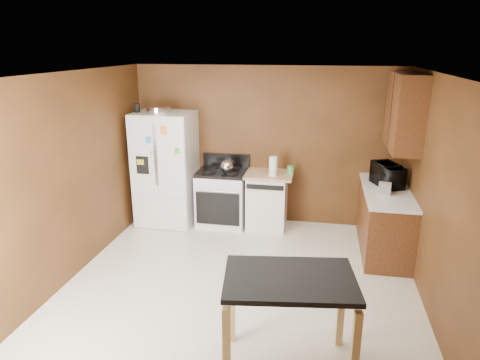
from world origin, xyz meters
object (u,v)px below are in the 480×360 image
(green_canister, at_px, (291,170))
(gas_range, at_px, (223,197))
(toaster, at_px, (386,186))
(paper_towel, at_px, (273,166))
(island, at_px, (289,292))
(microwave, at_px, (387,176))
(refrigerator, at_px, (166,169))
(dishwasher, at_px, (267,200))
(roasting_pan, at_px, (159,110))
(pen_cup, at_px, (137,108))
(kettle, at_px, (227,166))

(green_canister, bearing_deg, gas_range, -175.61)
(green_canister, bearing_deg, toaster, -27.32)
(green_canister, relative_size, toaster, 0.46)
(paper_towel, distance_m, island, 3.04)
(microwave, xyz_separation_m, refrigerator, (-3.35, 0.23, -0.14))
(paper_towel, relative_size, refrigerator, 0.16)
(dishwasher, bearing_deg, island, -79.12)
(roasting_pan, relative_size, paper_towel, 1.27)
(gas_range, bearing_deg, toaster, -14.09)
(microwave, height_order, gas_range, microwave)
(pen_cup, bearing_deg, microwave, -2.47)
(pen_cup, height_order, kettle, pen_cup)
(kettle, relative_size, green_canister, 1.72)
(kettle, xyz_separation_m, gas_range, (-0.10, 0.10, -0.54))
(roasting_pan, bearing_deg, island, -52.55)
(kettle, relative_size, island, 0.17)
(pen_cup, xyz_separation_m, gas_range, (1.30, 0.13, -1.40))
(pen_cup, distance_m, gas_range, 1.92)
(pen_cup, xyz_separation_m, island, (2.61, -2.93, -1.11))
(paper_towel, relative_size, green_canister, 2.51)
(green_canister, xyz_separation_m, gas_range, (-1.07, -0.08, -0.49))
(gas_range, height_order, island, gas_range)
(roasting_pan, distance_m, toaster, 3.49)
(gas_range, bearing_deg, green_canister, 4.39)
(pen_cup, xyz_separation_m, kettle, (1.40, 0.03, -0.86))
(toaster, xyz_separation_m, island, (-1.08, -2.46, -0.24))
(toaster, relative_size, refrigerator, 0.14)
(pen_cup, distance_m, kettle, 1.64)
(green_canister, bearing_deg, dishwasher, -170.63)
(kettle, distance_m, gas_range, 0.56)
(gas_range, bearing_deg, kettle, -46.30)
(roasting_pan, bearing_deg, dishwasher, 4.26)
(microwave, bearing_deg, dishwasher, 57.15)
(toaster, xyz_separation_m, dishwasher, (-1.67, 0.62, -0.54))
(kettle, bearing_deg, green_canister, 10.81)
(island, bearing_deg, refrigerator, 126.52)
(roasting_pan, xyz_separation_m, refrigerator, (0.05, 0.04, -0.95))
(kettle, bearing_deg, paper_towel, 1.76)
(pen_cup, distance_m, refrigerator, 1.04)
(roasting_pan, distance_m, dishwasher, 2.18)
(gas_range, bearing_deg, microwave, -6.89)
(toaster, relative_size, island, 0.21)
(gas_range, bearing_deg, refrigerator, -176.19)
(paper_towel, relative_size, gas_range, 0.27)
(toaster, xyz_separation_m, refrigerator, (-3.30, 0.54, -0.09))
(toaster, bearing_deg, paper_towel, 174.32)
(roasting_pan, xyz_separation_m, paper_towel, (1.77, 0.02, -0.81))
(kettle, xyz_separation_m, green_canister, (0.97, 0.19, -0.05))
(pen_cup, bearing_deg, island, -48.28)
(paper_towel, xyz_separation_m, green_canister, (0.26, 0.16, -0.09))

